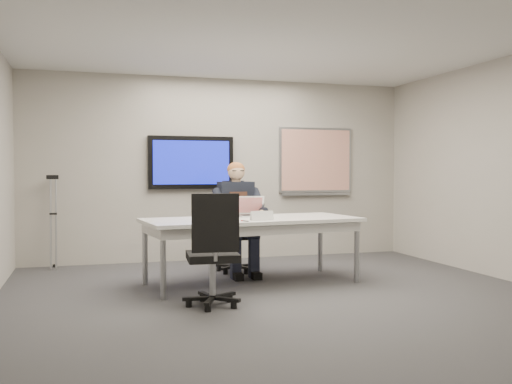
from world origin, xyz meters
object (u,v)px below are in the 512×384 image
object	(u,v)px
office_chair_near	(213,272)
seated_person	(239,229)
laptop	(252,211)
conference_table	(252,226)
office_chair_far	(234,246)

from	to	relation	value
office_chair_near	seated_person	distance (m)	1.85
seated_person	laptop	xyz separation A→B (m)	(0.07, -0.34, 0.26)
conference_table	office_chair_far	size ratio (longest dim) A/B	2.40
office_chair_far	office_chair_near	size ratio (longest dim) A/B	0.97
office_chair_far	seated_person	xyz separation A→B (m)	(0.00, -0.27, 0.25)
seated_person	conference_table	bearing A→B (deg)	-92.94
conference_table	office_chair_far	bearing A→B (deg)	83.13
office_chair_far	office_chair_near	xyz separation A→B (m)	(-0.72, -1.95, 0.01)
laptop	seated_person	bearing A→B (deg)	104.61
conference_table	seated_person	xyz separation A→B (m)	(0.01, 0.62, -0.10)
office_chair_near	laptop	size ratio (longest dim) A/B	3.12
conference_table	laptop	xyz separation A→B (m)	(0.09, 0.28, 0.15)
office_chair_far	laptop	bearing A→B (deg)	-88.55
office_chair_far	laptop	distance (m)	0.81
conference_table	laptop	world-z (taller)	laptop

